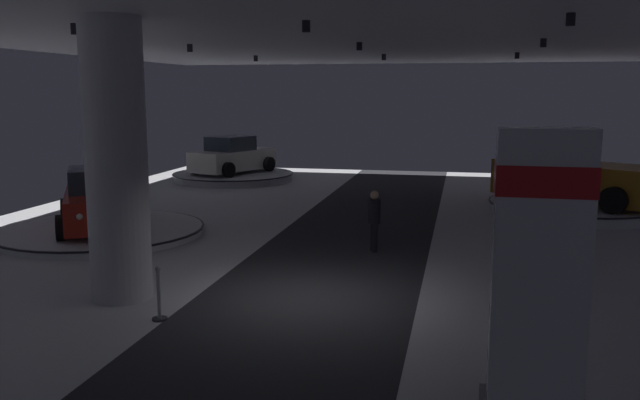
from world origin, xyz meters
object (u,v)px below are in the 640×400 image
Objects in this scene: display_platform_deep_left at (233,176)px; pickup_truck_far_right at (567,174)px; column_left at (116,161)px; display_platform_mid_left at (101,231)px; visitor_walking_near at (374,217)px; brand_sign_pylon at (539,277)px; display_platform_deep_right at (569,187)px; display_car_mid_left at (99,201)px; display_car_deep_left at (232,156)px; display_car_deep_right at (570,166)px; display_platform_far_right at (574,207)px.

pickup_truck_far_right is at bearing -20.86° from display_platform_deep_left.
pickup_truck_far_right is (10.09, 12.02, -1.45)m from column_left.
display_platform_mid_left is at bearing -153.35° from pickup_truck_far_right.
visitor_walking_near reaches higher than display_platform_deep_left.
display_platform_deep_left is 14.93m from pickup_truck_far_right.
pickup_truck_far_right reaches higher than visitor_walking_near.
display_platform_deep_left is 0.95× the size of display_platform_mid_left.
display_platform_deep_right is at bearing 80.68° from brand_sign_pylon.
brand_sign_pylon is 14.23m from display_car_mid_left.
display_car_deep_left is 12.09m from display_car_mid_left.
display_car_mid_left is at bearing -140.28° from display_car_deep_right.
visitor_walking_near is at bearing -128.52° from pickup_truck_far_right.
column_left is at bearing -55.85° from display_car_mid_left.
column_left is 0.97× the size of display_platform_far_right.
display_platform_mid_left is (0.31, -12.11, -0.99)m from display_car_deep_left.
column_left is 15.76m from pickup_truck_far_right.
pickup_truck_far_right reaches higher than display_platform_far_right.
display_car_deep_right is 13.99m from visitor_walking_near.
display_platform_deep_right is 1.03× the size of display_platform_far_right.
brand_sign_pylon is at bearing -26.08° from column_left.
display_car_mid_left is 2.85× the size of visitor_walking_near.
display_car_deep_left reaches higher than display_platform_mid_left.
display_car_deep_left reaches higher than display_platform_far_right.
visitor_walking_near is (-5.93, -6.93, 0.70)m from display_platform_far_right.
display_car_deep_right is 0.97× the size of display_car_mid_left.
column_left reaches higher than display_platform_deep_right.
display_platform_mid_left is (0.30, -12.14, -0.06)m from display_platform_deep_left.
display_car_mid_left is (-0.02, 0.03, 0.86)m from display_platform_mid_left.
display_platform_mid_left is at bearing -154.41° from display_platform_far_right.
display_car_mid_left is (-14.51, -12.08, 0.84)m from display_platform_deep_right.
display_platform_far_right is at bearing -96.47° from display_car_deep_right.
display_car_mid_left is at bearing -88.59° from display_car_deep_left.
display_car_deep_left is at bearing 123.66° from visitor_walking_near.
display_car_deep_left is (-3.83, 17.29, -1.63)m from column_left.
display_platform_far_right is 1.03× the size of pickup_truck_far_right.
visitor_walking_near is (-6.55, -12.39, 0.75)m from display_platform_deep_right.
display_platform_deep_right is at bearing 83.53° from display_platform_far_right.
display_car_deep_right is at bearing 83.53° from display_platform_far_right.
display_platform_deep_left is (-14.79, 0.06, -0.85)m from display_car_deep_right.
brand_sign_pylon is at bearing -38.76° from display_platform_mid_left.
brand_sign_pylon is 0.67× the size of pickup_truck_far_right.
display_car_deep_right reaches higher than display_platform_mid_left.
brand_sign_pylon is 0.63× the size of display_platform_deep_right.
column_left is 15.92m from display_platform_far_right.
display_car_deep_right is at bearing 80.52° from pickup_truck_far_right.
display_platform_mid_left is at bearing -140.19° from display_car_deep_right.
pickup_truck_far_right is (13.63, 6.81, 0.31)m from display_car_mid_left.
display_platform_deep_left is at bearing 91.42° from display_platform_mid_left.
brand_sign_pylon is 0.65× the size of display_platform_far_right.
column_left reaches higher than brand_sign_pylon.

